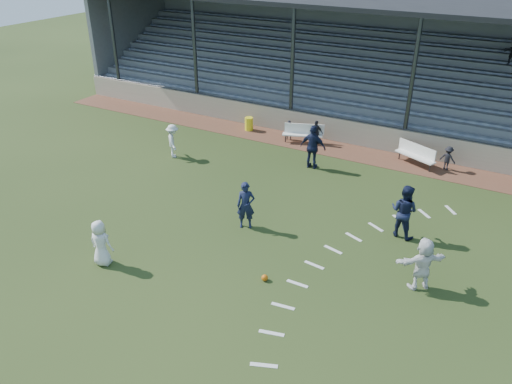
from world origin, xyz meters
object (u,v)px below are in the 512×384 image
(football, at_px, (265,278))
(player_white_lead, at_px, (101,243))
(bench_left, at_px, (304,132))
(bench_right, at_px, (416,153))
(trash_bin, at_px, (249,124))
(player_navy_lead, at_px, (246,205))

(football, xyz_separation_m, player_white_lead, (-4.99, -1.76, 0.69))
(bench_left, relative_size, player_white_lead, 1.27)
(bench_right, distance_m, football, 11.10)
(player_white_lead, bearing_deg, trash_bin, -90.21)
(trash_bin, distance_m, football, 12.99)
(trash_bin, height_order, football, trash_bin)
(bench_left, xyz_separation_m, football, (3.62, -10.86, -0.48))
(bench_left, xyz_separation_m, player_navy_lead, (1.53, -8.41, 0.30))
(trash_bin, relative_size, player_white_lead, 0.44)
(bench_left, bearing_deg, player_white_lead, -116.25)
(bench_left, height_order, player_navy_lead, player_navy_lead)
(bench_left, xyz_separation_m, trash_bin, (-3.26, 0.15, -0.21))
(bench_right, bearing_deg, trash_bin, -155.76)
(bench_left, bearing_deg, trash_bin, 157.29)
(bench_right, xyz_separation_m, player_navy_lead, (-4.07, -8.46, 0.30))
(bench_right, relative_size, player_navy_lead, 1.12)
(football, bearing_deg, bench_right, 79.73)
(trash_bin, distance_m, player_navy_lead, 9.82)
(player_white_lead, bearing_deg, football, -169.18)
(bench_left, bearing_deg, football, -91.63)
(bench_left, distance_m, player_navy_lead, 8.55)
(bench_left, xyz_separation_m, player_white_lead, (-1.37, -12.63, 0.21))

